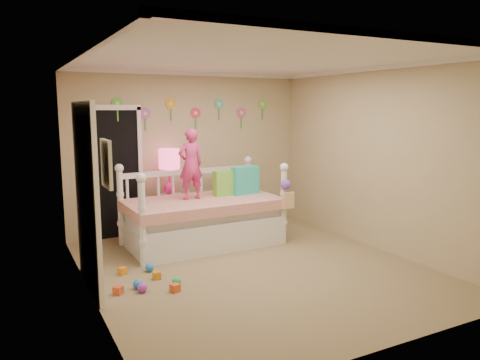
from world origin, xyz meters
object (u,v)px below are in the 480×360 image
child (191,164)px  nightstand (170,215)px  table_lamp (169,164)px  daybed (203,204)px

child → nightstand: bearing=-84.3°
nightstand → table_lamp: 0.81m
child → table_lamp: bearing=-84.3°
table_lamp → nightstand: bearing=0.0°
nightstand → child: bearing=-73.4°
daybed → table_lamp: bearing=108.4°
daybed → child: child is taller
child → table_lamp: (-0.10, 0.66, -0.07)m
daybed → table_lamp: size_ratio=3.13×
daybed → child: bearing=158.5°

